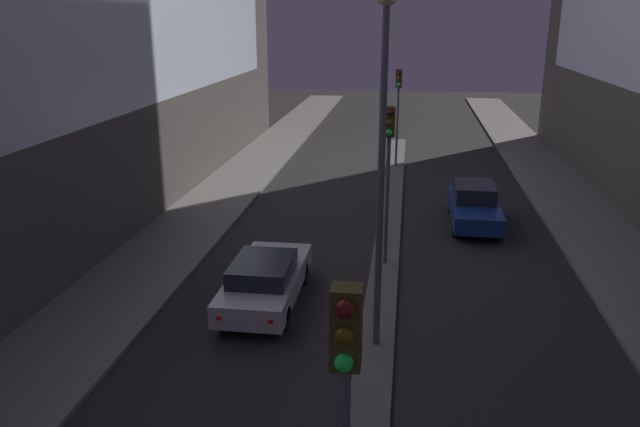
{
  "coord_description": "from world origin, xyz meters",
  "views": [
    {
      "loc": [
        0.53,
        -1.22,
        7.67
      ],
      "look_at": [
        -2.61,
        21.03,
        0.5
      ],
      "focal_mm": 35.0,
      "sensor_mm": 36.0,
      "label": 1
    }
  ],
  "objects_px": {
    "street_lamp": "(383,107)",
    "car_right_lane": "(474,205)",
    "car_left_lane": "(265,280)",
    "traffic_light_mid": "(389,151)",
    "traffic_light_far": "(398,96)",
    "traffic_light_near": "(345,404)"
  },
  "relations": [
    {
      "from": "car_right_lane",
      "to": "traffic_light_near",
      "type": "bearing_deg",
      "value": -100.19
    },
    {
      "from": "traffic_light_far",
      "to": "street_lamp",
      "type": "height_order",
      "value": "street_lamp"
    },
    {
      "from": "traffic_light_near",
      "to": "car_right_lane",
      "type": "xyz_separation_m",
      "value": [
        3.17,
        17.63,
        -2.97
      ]
    },
    {
      "from": "traffic_light_near",
      "to": "traffic_light_mid",
      "type": "bearing_deg",
      "value": 90.0
    },
    {
      "from": "traffic_light_mid",
      "to": "car_left_lane",
      "type": "height_order",
      "value": "traffic_light_mid"
    },
    {
      "from": "car_left_lane",
      "to": "car_right_lane",
      "type": "xyz_separation_m",
      "value": [
        6.34,
        7.88,
        0.04
      ]
    },
    {
      "from": "traffic_light_mid",
      "to": "traffic_light_near",
      "type": "bearing_deg",
      "value": -90.0
    },
    {
      "from": "car_left_lane",
      "to": "street_lamp",
      "type": "bearing_deg",
      "value": -31.95
    },
    {
      "from": "traffic_light_near",
      "to": "car_left_lane",
      "type": "height_order",
      "value": "traffic_light_near"
    },
    {
      "from": "traffic_light_near",
      "to": "traffic_light_far",
      "type": "distance_m",
      "value": 26.41
    },
    {
      "from": "traffic_light_near",
      "to": "street_lamp",
      "type": "distance_m",
      "value": 8.04
    },
    {
      "from": "street_lamp",
      "to": "traffic_light_mid",
      "type": "bearing_deg",
      "value": 90.0
    },
    {
      "from": "traffic_light_far",
      "to": "car_left_lane",
      "type": "xyz_separation_m",
      "value": [
        -3.17,
        -16.65,
        -3.02
      ]
    },
    {
      "from": "traffic_light_near",
      "to": "car_left_lane",
      "type": "xyz_separation_m",
      "value": [
        -3.17,
        9.75,
        -3.02
      ]
    },
    {
      "from": "traffic_light_near",
      "to": "street_lamp",
      "type": "relative_size",
      "value": 0.6
    },
    {
      "from": "street_lamp",
      "to": "car_right_lane",
      "type": "height_order",
      "value": "street_lamp"
    },
    {
      "from": "traffic_light_near",
      "to": "car_right_lane",
      "type": "distance_m",
      "value": 18.16
    },
    {
      "from": "street_lamp",
      "to": "car_left_lane",
      "type": "distance_m",
      "value": 6.3
    },
    {
      "from": "car_right_lane",
      "to": "street_lamp",
      "type": "bearing_deg",
      "value": -107.83
    },
    {
      "from": "traffic_light_mid",
      "to": "street_lamp",
      "type": "relative_size",
      "value": 0.6
    },
    {
      "from": "traffic_light_far",
      "to": "car_right_lane",
      "type": "xyz_separation_m",
      "value": [
        3.17,
        -8.78,
        -2.97
      ]
    },
    {
      "from": "traffic_light_far",
      "to": "car_left_lane",
      "type": "height_order",
      "value": "traffic_light_far"
    }
  ]
}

